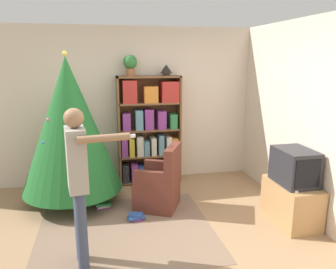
{
  "coord_description": "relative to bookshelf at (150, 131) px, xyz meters",
  "views": [
    {
      "loc": [
        -0.61,
        -3.39,
        2.08
      ],
      "look_at": [
        0.32,
        0.95,
        1.05
      ],
      "focal_mm": 35.0,
      "sensor_mm": 36.0,
      "label": 1
    }
  ],
  "objects": [
    {
      "name": "television",
      "position": [
        1.55,
        -1.81,
        -0.13
      ],
      "size": [
        0.4,
        0.56,
        0.45
      ],
      "color": "#28282D",
      "rests_on": "tv_stand"
    },
    {
      "name": "standing_person",
      "position": [
        -1.05,
        -2.18,
        0.08
      ],
      "size": [
        0.67,
        0.47,
        1.63
      ],
      "rotation": [
        0.0,
        0.0,
        -1.43
      ],
      "color": "#38425B",
      "rests_on": "ground_plane"
    },
    {
      "name": "book_pile_near_tree",
      "position": [
        -0.83,
        -0.91,
        -0.85
      ],
      "size": [
        0.22,
        0.16,
        0.09
      ],
      "color": "#843889",
      "rests_on": "ground_plane"
    },
    {
      "name": "tv_stand",
      "position": [
        1.55,
        -1.81,
        -0.62
      ],
      "size": [
        0.45,
        0.78,
        0.53
      ],
      "color": "tan",
      "rests_on": "ground_plane"
    },
    {
      "name": "area_rug",
      "position": [
        -0.56,
        -1.6,
        -0.89
      ],
      "size": [
        2.13,
        1.87,
        0.01
      ],
      "color": "#7F6651",
      "rests_on": "ground_plane"
    },
    {
      "name": "bookshelf",
      "position": [
        0.0,
        0.0,
        0.0
      ],
      "size": [
        1.04,
        0.31,
        1.81
      ],
      "color": "brown",
      "rests_on": "ground_plane"
    },
    {
      "name": "potted_plant",
      "position": [
        -0.3,
        0.01,
        1.11
      ],
      "size": [
        0.22,
        0.22,
        0.33
      ],
      "color": "#935B38",
      "rests_on": "bookshelf"
    },
    {
      "name": "wall_back",
      "position": [
        -0.22,
        0.23,
        0.41
      ],
      "size": [
        8.0,
        0.1,
        2.6
      ],
      "color": "beige",
      "rests_on": "ground_plane"
    },
    {
      "name": "wall_right",
      "position": [
        1.85,
        -1.92,
        0.41
      ],
      "size": [
        0.1,
        8.0,
        2.6
      ],
      "color": "beige",
      "rests_on": "ground_plane"
    },
    {
      "name": "table_lamp",
      "position": [
        0.29,
        0.01,
        1.02
      ],
      "size": [
        0.2,
        0.2,
        0.18
      ],
      "color": "#473828",
      "rests_on": "bookshelf"
    },
    {
      "name": "game_remote",
      "position": [
        1.42,
        -2.05,
        -0.35
      ],
      "size": [
        0.04,
        0.12,
        0.02
      ],
      "color": "white",
      "rests_on": "tv_stand"
    },
    {
      "name": "ground_plane",
      "position": [
        -0.22,
        -1.92,
        -0.89
      ],
      "size": [
        14.0,
        14.0,
        0.0
      ],
      "primitive_type": "plane",
      "color": "#9E7A56"
    },
    {
      "name": "armchair",
      "position": [
        -0.03,
        -1.04,
        -0.57
      ],
      "size": [
        0.76,
        0.75,
        0.92
      ],
      "rotation": [
        0.0,
        0.0,
        -2.03
      ],
      "color": "brown",
      "rests_on": "ground_plane"
    },
    {
      "name": "christmas_tree",
      "position": [
        -1.23,
        -0.6,
        0.28
      ],
      "size": [
        1.42,
        1.42,
        2.18
      ],
      "color": "#4C3323",
      "rests_on": "ground_plane"
    },
    {
      "name": "book_pile_by_chair",
      "position": [
        -0.41,
        -1.36,
        -0.84
      ],
      "size": [
        0.23,
        0.16,
        0.1
      ],
      "color": "#843889",
      "rests_on": "ground_plane"
    }
  ]
}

